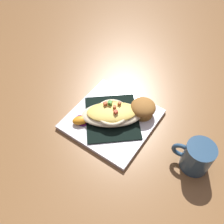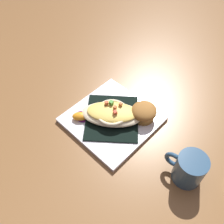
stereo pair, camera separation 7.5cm
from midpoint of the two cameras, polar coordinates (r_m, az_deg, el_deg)
name	(u,v)px [view 1 (the left image)]	position (r m, az deg, el deg)	size (l,w,h in m)	color
ground_plane	(112,120)	(0.79, -2.73, -2.16)	(2.60, 2.60, 0.00)	brown
square_plate	(112,119)	(0.78, -2.75, -1.86)	(0.25, 0.25, 0.01)	white
folded_napkin	(112,117)	(0.77, -2.78, -1.45)	(0.16, 0.18, 0.00)	black
gratin_dish	(112,113)	(0.76, -2.84, -0.49)	(0.20, 0.21, 0.05)	beige
muffin	(143,108)	(0.77, 4.44, 0.67)	(0.08, 0.08, 0.05)	olive
orange_garnish	(81,120)	(0.77, -10.03, -2.09)	(0.05, 0.06, 0.02)	#551556
coffee_mug	(196,158)	(0.69, 16.06, -10.35)	(0.11, 0.08, 0.09)	#2E4E6D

